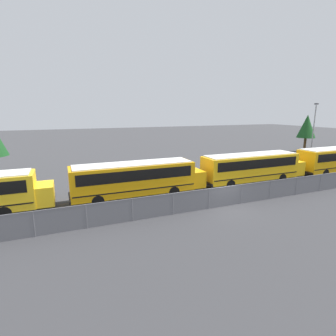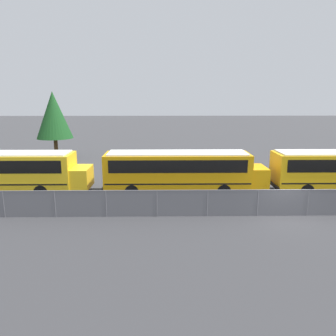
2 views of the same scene
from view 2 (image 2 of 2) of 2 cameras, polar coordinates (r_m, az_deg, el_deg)
ground_plane at (r=21.35m, az=19.17°, el=-7.86°), size 200.00×200.00×0.00m
road_strip at (r=16.33m, az=26.50°, el=-14.97°), size 122.47×12.00×0.01m
fence at (r=21.08m, az=19.34°, el=-5.68°), size 88.54×0.07×1.67m
school_bus_1 at (r=26.87m, az=-26.68°, el=-0.24°), size 12.00×2.64×3.13m
school_bus_2 at (r=24.22m, az=2.24°, el=-0.16°), size 12.00×2.64×3.13m
tree_0 at (r=39.78m, az=-19.29°, el=8.68°), size 4.06×4.06×7.64m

